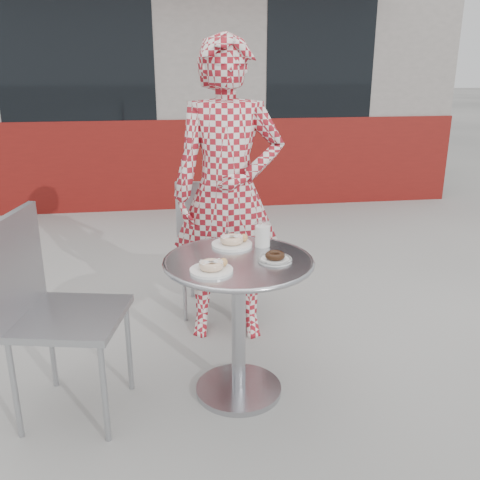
{
  "coord_description": "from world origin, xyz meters",
  "views": [
    {
      "loc": [
        -0.36,
        -2.36,
        1.61
      ],
      "look_at": [
        -0.01,
        0.04,
        0.79
      ],
      "focal_mm": 40.0,
      "sensor_mm": 36.0,
      "label": 1
    }
  ],
  "objects": [
    {
      "name": "seated_person",
      "position": [
        0.0,
        0.63,
        0.88
      ],
      "size": [
        0.68,
        0.49,
        1.76
      ],
      "primitive_type": "imported",
      "rotation": [
        0.0,
        0.0,
        -0.11
      ],
      "color": "maroon",
      "rests_on": "ground"
    },
    {
      "name": "storefront",
      "position": [
        -0.0,
        5.56,
        1.49
      ],
      "size": [
        6.02,
        4.55,
        3.0
      ],
      "color": "gray",
      "rests_on": "ground"
    },
    {
      "name": "plate_checker",
      "position": [
        0.14,
        -0.08,
        0.74
      ],
      "size": [
        0.16,
        0.16,
        0.04
      ],
      "rotation": [
        0.0,
        0.0,
        0.11
      ],
      "color": "white",
      "rests_on": "bistro_table"
    },
    {
      "name": "chair_left",
      "position": [
        -0.83,
        -0.08,
        0.3
      ],
      "size": [
        0.56,
        0.56,
        0.98
      ],
      "rotation": [
        0.0,
        0.0,
        1.36
      ],
      "color": "#A0A3A8",
      "rests_on": "ground"
    },
    {
      "name": "plate_far",
      "position": [
        -0.03,
        0.16,
        0.74
      ],
      "size": [
        0.2,
        0.2,
        0.05
      ],
      "rotation": [
        0.0,
        0.0,
        -0.08
      ],
      "color": "white",
      "rests_on": "bistro_table"
    },
    {
      "name": "plate_near",
      "position": [
        -0.17,
        -0.17,
        0.74
      ],
      "size": [
        0.19,
        0.19,
        0.05
      ],
      "rotation": [
        0.0,
        0.0,
        0.08
      ],
      "color": "white",
      "rests_on": "bistro_table"
    },
    {
      "name": "bistro_table",
      "position": [
        -0.03,
        -0.03,
        0.55
      ],
      "size": [
        0.72,
        0.72,
        0.72
      ],
      "rotation": [
        0.0,
        0.0,
        0.11
      ],
      "color": "silver",
      "rests_on": "ground"
    },
    {
      "name": "chair_far",
      "position": [
        -0.04,
        0.93,
        0.28
      ],
      "size": [
        0.51,
        0.52,
        0.93
      ],
      "rotation": [
        0.0,
        0.0,
        2.96
      ],
      "color": "#A0A3A8",
      "rests_on": "ground"
    },
    {
      "name": "milk_cup",
      "position": [
        0.12,
        0.13,
        0.78
      ],
      "size": [
        0.08,
        0.08,
        0.13
      ],
      "rotation": [
        0.0,
        0.0,
        -0.17
      ],
      "color": "white",
      "rests_on": "bistro_table"
    },
    {
      "name": "ground",
      "position": [
        0.0,
        0.0,
        0.0
      ],
      "size": [
        60.0,
        60.0,
        0.0
      ],
      "primitive_type": "plane",
      "color": "#A5A29D",
      "rests_on": "ground"
    }
  ]
}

